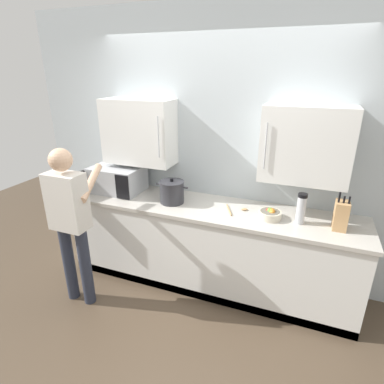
{
  "coord_description": "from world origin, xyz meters",
  "views": [
    {
      "loc": [
        0.89,
        -2.07,
        2.17
      ],
      "look_at": [
        -0.15,
        0.58,
        1.05
      ],
      "focal_mm": 29.24,
      "sensor_mm": 36.0,
      "label": 1
    }
  ],
  "objects_px": {
    "knife_block": "(341,215)",
    "person_figure": "(70,216)",
    "wooden_spoon": "(237,210)",
    "microwave_oven": "(114,179)",
    "thermos_flask": "(301,209)",
    "fruit_bowl": "(270,214)",
    "stock_pot": "(172,192)"
  },
  "relations": [
    {
      "from": "microwave_oven",
      "to": "stock_pot",
      "type": "bearing_deg",
      "value": -5.14
    },
    {
      "from": "knife_block",
      "to": "person_figure",
      "type": "bearing_deg",
      "value": -163.17
    },
    {
      "from": "microwave_oven",
      "to": "stock_pot",
      "type": "height_order",
      "value": "microwave_oven"
    },
    {
      "from": "thermos_flask",
      "to": "fruit_bowl",
      "type": "xyz_separation_m",
      "value": [
        -0.26,
        0.0,
        -0.1
      ]
    },
    {
      "from": "fruit_bowl",
      "to": "stock_pot",
      "type": "bearing_deg",
      "value": 179.26
    },
    {
      "from": "microwave_oven",
      "to": "person_figure",
      "type": "distance_m",
      "value": 0.76
    },
    {
      "from": "knife_block",
      "to": "wooden_spoon",
      "type": "bearing_deg",
      "value": 177.25
    },
    {
      "from": "thermos_flask",
      "to": "stock_pot",
      "type": "relative_size",
      "value": 0.81
    },
    {
      "from": "thermos_flask",
      "to": "knife_block",
      "type": "height_order",
      "value": "knife_block"
    },
    {
      "from": "stock_pot",
      "to": "person_figure",
      "type": "distance_m",
      "value": 0.99
    },
    {
      "from": "stock_pot",
      "to": "knife_block",
      "type": "distance_m",
      "value": 1.57
    },
    {
      "from": "wooden_spoon",
      "to": "person_figure",
      "type": "distance_m",
      "value": 1.55
    },
    {
      "from": "wooden_spoon",
      "to": "stock_pot",
      "type": "bearing_deg",
      "value": -176.32
    },
    {
      "from": "thermos_flask",
      "to": "person_figure",
      "type": "height_order",
      "value": "person_figure"
    },
    {
      "from": "microwave_oven",
      "to": "wooden_spoon",
      "type": "relative_size",
      "value": 3.37
    },
    {
      "from": "thermos_flask",
      "to": "stock_pot",
      "type": "bearing_deg",
      "value": 179.39
    },
    {
      "from": "thermos_flask",
      "to": "wooden_spoon",
      "type": "height_order",
      "value": "thermos_flask"
    },
    {
      "from": "thermos_flask",
      "to": "person_figure",
      "type": "bearing_deg",
      "value": -160.94
    },
    {
      "from": "microwave_oven",
      "to": "fruit_bowl",
      "type": "xyz_separation_m",
      "value": [
        1.72,
        -0.08,
        -0.1
      ]
    },
    {
      "from": "microwave_oven",
      "to": "wooden_spoon",
      "type": "distance_m",
      "value": 1.4
    },
    {
      "from": "microwave_oven",
      "to": "knife_block",
      "type": "xyz_separation_m",
      "value": [
        2.3,
        -0.07,
        -0.01
      ]
    },
    {
      "from": "microwave_oven",
      "to": "knife_block",
      "type": "height_order",
      "value": "knife_block"
    },
    {
      "from": "thermos_flask",
      "to": "stock_pot",
      "type": "distance_m",
      "value": 1.25
    },
    {
      "from": "wooden_spoon",
      "to": "person_figure",
      "type": "height_order",
      "value": "person_figure"
    },
    {
      "from": "microwave_oven",
      "to": "fruit_bowl",
      "type": "bearing_deg",
      "value": -2.62
    },
    {
      "from": "person_figure",
      "to": "stock_pot",
      "type": "bearing_deg",
      "value": 44.24
    },
    {
      "from": "fruit_bowl",
      "to": "thermos_flask",
      "type": "bearing_deg",
      "value": -0.13
    },
    {
      "from": "thermos_flask",
      "to": "wooden_spoon",
      "type": "bearing_deg",
      "value": 174.48
    },
    {
      "from": "fruit_bowl",
      "to": "person_figure",
      "type": "relative_size",
      "value": 0.14
    },
    {
      "from": "thermos_flask",
      "to": "person_figure",
      "type": "xyz_separation_m",
      "value": [
        -1.95,
        -0.67,
        -0.11
      ]
    },
    {
      "from": "microwave_oven",
      "to": "person_figure",
      "type": "xyz_separation_m",
      "value": [
        0.03,
        -0.75,
        -0.11
      ]
    },
    {
      "from": "microwave_oven",
      "to": "fruit_bowl",
      "type": "relative_size",
      "value": 3.72
    }
  ]
}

